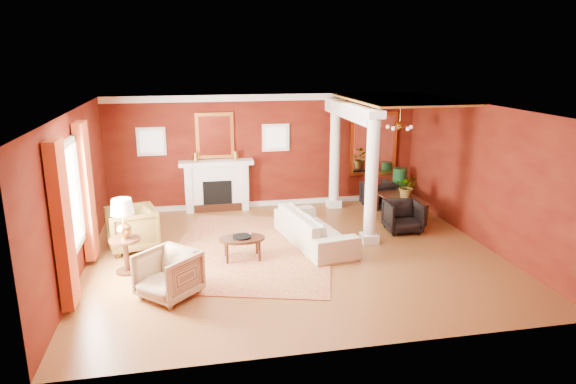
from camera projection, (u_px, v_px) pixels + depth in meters
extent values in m
plane|color=brown|center=(294.00, 254.00, 10.29)|extent=(8.00, 8.00, 0.00)
cube|color=#641E0E|center=(266.00, 151.00, 13.23)|extent=(8.00, 0.04, 2.90)
cube|color=#641E0E|center=(349.00, 250.00, 6.60)|extent=(8.00, 0.04, 2.90)
cube|color=#641E0E|center=(75.00, 195.00, 9.16)|extent=(0.04, 7.00, 2.90)
cube|color=#641E0E|center=(482.00, 175.00, 10.66)|extent=(0.04, 7.00, 2.90)
cube|color=white|center=(294.00, 108.00, 9.53)|extent=(8.00, 7.00, 0.04)
cube|color=white|center=(217.00, 187.00, 13.05)|extent=(1.60, 0.34, 1.20)
cube|color=black|center=(218.00, 195.00, 12.92)|extent=(0.72, 0.03, 0.70)
cube|color=black|center=(218.00, 208.00, 13.01)|extent=(1.20, 0.05, 0.20)
cube|color=white|center=(216.00, 163.00, 12.84)|extent=(1.85, 0.42, 0.10)
cube|color=white|center=(189.00, 189.00, 12.89)|extent=(0.16, 0.40, 1.20)
cube|color=white|center=(244.00, 186.00, 13.15)|extent=(0.16, 0.40, 1.20)
cube|color=#EEA446|center=(215.00, 136.00, 12.83)|extent=(0.95, 0.06, 1.15)
cube|color=white|center=(215.00, 136.00, 12.79)|extent=(0.78, 0.02, 0.98)
cube|color=white|center=(151.00, 141.00, 12.57)|extent=(0.70, 0.06, 0.70)
cube|color=white|center=(151.00, 142.00, 12.54)|extent=(0.54, 0.02, 0.54)
cube|color=white|center=(276.00, 138.00, 13.15)|extent=(0.70, 0.06, 0.70)
cube|color=white|center=(276.00, 138.00, 13.12)|extent=(0.54, 0.02, 0.54)
cube|color=white|center=(68.00, 198.00, 8.57)|extent=(0.03, 1.30, 1.70)
cube|color=white|center=(61.00, 210.00, 7.92)|extent=(0.08, 0.10, 1.90)
cube|color=white|center=(78.00, 188.00, 9.24)|extent=(0.08, 0.10, 1.90)
cube|color=#AA3A1D|center=(63.00, 225.00, 7.68)|extent=(0.18, 0.55, 2.60)
cube|color=#AA3A1D|center=(86.00, 191.00, 9.58)|extent=(0.18, 0.55, 2.60)
cube|color=white|center=(369.00, 238.00, 10.87)|extent=(0.34, 0.34, 0.20)
cylinder|color=white|center=(372.00, 176.00, 10.52)|extent=(0.26, 0.26, 2.50)
cube|color=white|center=(375.00, 114.00, 10.18)|extent=(0.36, 0.36, 0.16)
cube|color=white|center=(334.00, 203.00, 13.43)|extent=(0.34, 0.34, 0.20)
cylinder|color=white|center=(335.00, 152.00, 13.07)|extent=(0.26, 0.26, 2.50)
cube|color=white|center=(336.00, 102.00, 12.74)|extent=(0.36, 0.36, 0.16)
cube|color=white|center=(350.00, 111.00, 11.72)|extent=(0.30, 3.20, 0.32)
cube|color=#C58839|center=(400.00, 99.00, 11.73)|extent=(2.30, 3.40, 0.04)
cube|color=#EEA446|center=(373.00, 144.00, 13.71)|extent=(1.30, 0.06, 1.70)
cube|color=white|center=(374.00, 144.00, 13.67)|extent=(1.10, 0.02, 1.50)
cylinder|color=#C08C3C|center=(400.00, 112.00, 11.87)|extent=(0.02, 0.02, 0.65)
sphere|color=#C08C3C|center=(400.00, 126.00, 11.95)|extent=(0.20, 0.20, 0.20)
sphere|color=silver|center=(411.00, 127.00, 12.01)|extent=(0.09, 0.09, 0.09)
sphere|color=silver|center=(399.00, 126.00, 12.23)|extent=(0.09, 0.09, 0.09)
sphere|color=silver|center=(388.00, 127.00, 12.07)|extent=(0.09, 0.09, 0.09)
sphere|color=silver|center=(393.00, 129.00, 11.76)|extent=(0.09, 0.09, 0.09)
sphere|color=silver|center=(408.00, 129.00, 11.72)|extent=(0.09, 0.09, 0.09)
cube|color=white|center=(266.00, 98.00, 12.83)|extent=(8.00, 0.08, 0.16)
cube|color=white|center=(267.00, 203.00, 13.55)|extent=(8.00, 0.08, 0.12)
cube|color=maroon|center=(252.00, 249.00, 10.52)|extent=(4.27, 5.01, 0.02)
imported|color=beige|center=(314.00, 223.00, 10.71)|extent=(1.11, 2.48, 0.94)
imported|color=black|center=(132.00, 227.00, 10.42)|extent=(1.09, 1.13, 0.97)
imported|color=tan|center=(168.00, 273.00, 8.37)|extent=(1.15, 1.15, 0.87)
cylinder|color=black|center=(242.00, 239.00, 9.91)|extent=(0.88, 0.88, 0.05)
cylinder|color=black|center=(227.00, 255.00, 9.73)|extent=(0.05, 0.05, 0.39)
cylinder|color=black|center=(260.00, 252.00, 9.85)|extent=(0.05, 0.05, 0.39)
cylinder|color=black|center=(226.00, 247.00, 10.10)|extent=(0.05, 0.05, 0.39)
cylinder|color=black|center=(257.00, 245.00, 10.21)|extent=(0.05, 0.05, 0.39)
imported|color=black|center=(242.00, 230.00, 9.93)|extent=(0.18, 0.04, 0.25)
cylinder|color=black|center=(128.00, 271.00, 9.43)|extent=(0.41, 0.41, 0.04)
cylinder|color=black|center=(126.00, 256.00, 9.36)|extent=(0.10, 0.10, 0.64)
cylinder|color=black|center=(125.00, 240.00, 9.27)|extent=(0.56, 0.56, 0.04)
sphere|color=#C08C3C|center=(124.00, 230.00, 9.22)|extent=(0.26, 0.26, 0.26)
cylinder|color=#C08C3C|center=(123.00, 220.00, 9.18)|extent=(0.03, 0.03, 0.28)
cone|color=silver|center=(122.00, 206.00, 9.11)|extent=(0.41, 0.41, 0.28)
imported|color=black|center=(402.00, 202.00, 12.42)|extent=(0.55, 1.49, 0.82)
imported|color=black|center=(403.00, 215.00, 11.49)|extent=(0.79, 0.74, 0.77)
imported|color=black|center=(378.00, 193.00, 13.39)|extent=(0.83, 0.79, 0.74)
sphere|color=#143E1C|center=(398.00, 196.00, 13.74)|extent=(0.40, 0.40, 0.40)
cylinder|color=#143E1C|center=(399.00, 186.00, 13.66)|extent=(0.36, 0.36, 0.96)
imported|color=#26591E|center=(408.00, 177.00, 12.22)|extent=(0.70, 0.73, 0.44)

